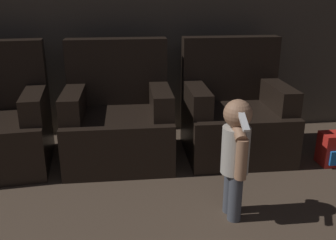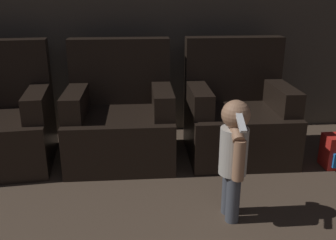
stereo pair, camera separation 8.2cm
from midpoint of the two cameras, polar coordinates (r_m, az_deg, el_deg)
The scene contains 3 objects.
armchair_middle at distance 3.20m, azimuth -6.50°, elevation 0.07°, with size 0.88×0.79×0.99m.
armchair_right at distance 3.34m, azimuth 11.19°, elevation 0.62°, with size 0.88×0.79×0.99m.
person_toddler at distance 2.31m, azimuth 11.00°, elevation -4.72°, with size 0.17×0.31×0.78m.
Camera 2 is at (-0.03, 0.83, 1.40)m, focal length 40.00 mm.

